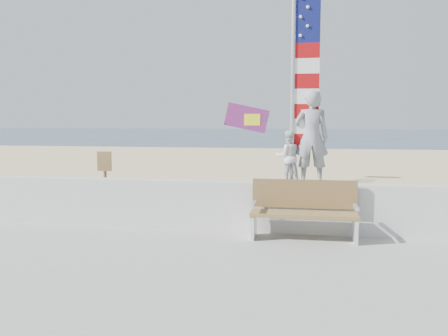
{
  "coord_description": "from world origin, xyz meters",
  "views": [
    {
      "loc": [
        1.66,
        -6.57,
        2.22
      ],
      "look_at": [
        0.2,
        1.8,
        1.35
      ],
      "focal_mm": 38.0,
      "sensor_mm": 36.0,
      "label": 1
    }
  ],
  "objects_px": {
    "bench": "(304,209)",
    "flag": "(300,76)",
    "child": "(288,157)",
    "adult": "(311,137)"
  },
  "relations": [
    {
      "from": "bench",
      "to": "flag",
      "type": "distance_m",
      "value": 2.35
    },
    {
      "from": "flag",
      "to": "child",
      "type": "bearing_deg",
      "value": 179.92
    },
    {
      "from": "bench",
      "to": "flag",
      "type": "bearing_deg",
      "value": 103.08
    },
    {
      "from": "bench",
      "to": "child",
      "type": "bearing_deg",
      "value": 123.19
    },
    {
      "from": "child",
      "to": "flag",
      "type": "bearing_deg",
      "value": 165.91
    },
    {
      "from": "adult",
      "to": "child",
      "type": "relative_size",
      "value": 1.74
    },
    {
      "from": "adult",
      "to": "child",
      "type": "distance_m",
      "value": 0.54
    },
    {
      "from": "child",
      "to": "flag",
      "type": "distance_m",
      "value": 1.45
    },
    {
      "from": "adult",
      "to": "bench",
      "type": "height_order",
      "value": "adult"
    },
    {
      "from": "child",
      "to": "bench",
      "type": "distance_m",
      "value": 1.02
    }
  ]
}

